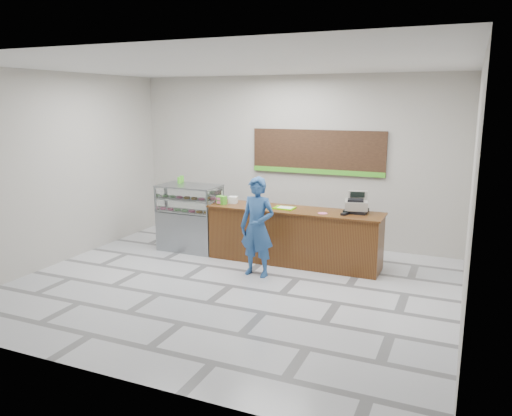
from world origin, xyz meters
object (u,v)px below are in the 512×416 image
at_px(sales_counter, 294,236).
at_px(cash_register, 356,205).
at_px(serving_tray, 284,208).
at_px(customer, 257,227).
at_px(display_case, 190,217).

height_order(sales_counter, cash_register, cash_register).
xyz_separation_m(serving_tray, customer, (-0.18, -0.86, -0.18)).
xyz_separation_m(cash_register, customer, (-1.46, -1.06, -0.31)).
height_order(sales_counter, serving_tray, serving_tray).
height_order(sales_counter, display_case, display_case).
height_order(serving_tray, customer, customer).
bearing_deg(customer, serving_tray, 83.40).
xyz_separation_m(sales_counter, serving_tray, (-0.18, -0.02, 0.52)).
xyz_separation_m(display_case, cash_register, (3.32, 0.18, 0.49)).
bearing_deg(sales_counter, serving_tray, -175.03).
bearing_deg(display_case, cash_register, 3.16).
bearing_deg(customer, display_case, 159.68).
bearing_deg(customer, cash_register, 40.99).
height_order(display_case, customer, customer).
distance_m(sales_counter, customer, 1.01).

